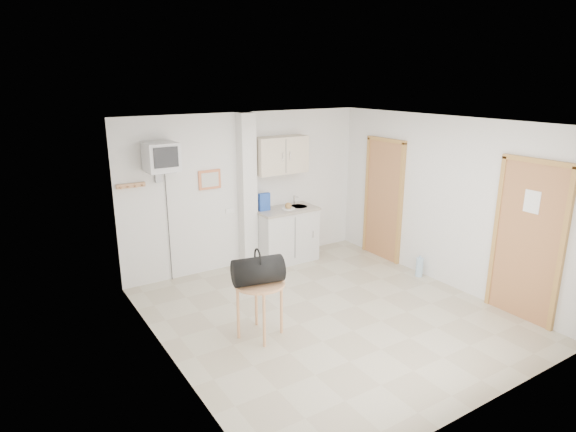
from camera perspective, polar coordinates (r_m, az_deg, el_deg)
ground at (r=6.50m, az=4.83°, el=-11.57°), size 4.50×4.50×0.00m
room_envelope at (r=6.16m, az=6.45°, el=2.14°), size 4.24×4.54×2.55m
kitchenette at (r=8.05m, az=-0.39°, el=0.16°), size 1.03×0.58×2.10m
crt_television at (r=6.98m, az=-14.80°, el=6.69°), size 0.44×0.45×2.15m
round_table at (r=5.75m, az=-3.38°, el=-8.72°), size 0.61×0.61×0.70m
duffel_bag at (r=5.62m, az=-3.58°, el=-6.45°), size 0.63×0.43×0.43m
water_bottle at (r=7.86m, az=15.31°, el=-5.85°), size 0.11×0.11×0.34m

